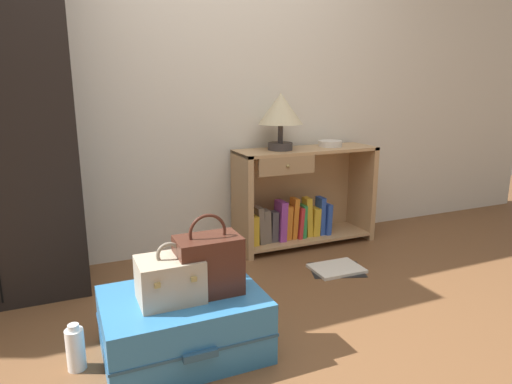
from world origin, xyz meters
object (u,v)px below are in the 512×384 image
object	(u,v)px
train_case	(170,279)
suitcase_large	(184,324)
bowl	(330,144)
handbag	(208,264)
table_lamp	(281,111)
bottle	(75,348)
bookshelf	(300,200)
open_book_on_floor	(337,269)

from	to	relation	value
train_case	suitcase_large	bearing A→B (deg)	21.69
bowl	handbag	distance (m)	1.69
table_lamp	suitcase_large	xyz separation A→B (m)	(-0.98, -1.03, -0.83)
table_lamp	suitcase_large	distance (m)	1.64
bowl	handbag	size ratio (longest dim) A/B	0.49
suitcase_large	handbag	bearing A→B (deg)	-10.62
train_case	bowl	bearing A→B (deg)	36.25
suitcase_large	bottle	xyz separation A→B (m)	(-0.44, 0.06, -0.04)
bookshelf	bowl	size ratio (longest dim) A/B	5.93
handbag	table_lamp	bearing A→B (deg)	50.55
open_book_on_floor	bottle	bearing A→B (deg)	-164.52
bookshelf	open_book_on_floor	bearing A→B (deg)	-91.90
bottle	bowl	bearing A→B (deg)	28.01
table_lamp	suitcase_large	size ratio (longest dim) A/B	0.56
suitcase_large	train_case	distance (m)	0.24
train_case	handbag	xyz separation A→B (m)	(0.17, 0.00, 0.04)
bookshelf	open_book_on_floor	size ratio (longest dim) A/B	2.60
bookshelf	train_case	distance (m)	1.59
table_lamp	train_case	size ratio (longest dim) A/B	1.46
suitcase_large	open_book_on_floor	world-z (taller)	suitcase_large
bowl	bottle	bearing A→B (deg)	-151.99
train_case	open_book_on_floor	world-z (taller)	train_case
train_case	table_lamp	bearing A→B (deg)	45.48
bookshelf	bottle	xyz separation A→B (m)	(-1.58, -0.96, -0.24)
bowl	open_book_on_floor	size ratio (longest dim) A/B	0.44
bottle	handbag	bearing A→B (deg)	-8.57
bookshelf	train_case	xyz separation A→B (m)	(-1.19, -1.05, 0.04)
handbag	bottle	distance (m)	0.64
suitcase_large	bottle	distance (m)	0.45
table_lamp	bowl	distance (m)	0.48
train_case	handbag	size ratio (longest dim) A/B	0.74
suitcase_large	train_case	bearing A→B (deg)	-158.31
bookshelf	table_lamp	bearing A→B (deg)	-179.79
bookshelf	bowl	distance (m)	0.47
suitcase_large	handbag	world-z (taller)	handbag
bottle	table_lamp	bearing A→B (deg)	34.20
handbag	bottle	size ratio (longest dim) A/B	1.75
table_lamp	open_book_on_floor	size ratio (longest dim) A/B	0.98
bookshelf	table_lamp	world-z (taller)	table_lamp
bowl	bottle	xyz separation A→B (m)	(-1.83, -0.97, -0.64)
bookshelf	suitcase_large	bearing A→B (deg)	-137.97
handbag	bottle	world-z (taller)	handbag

